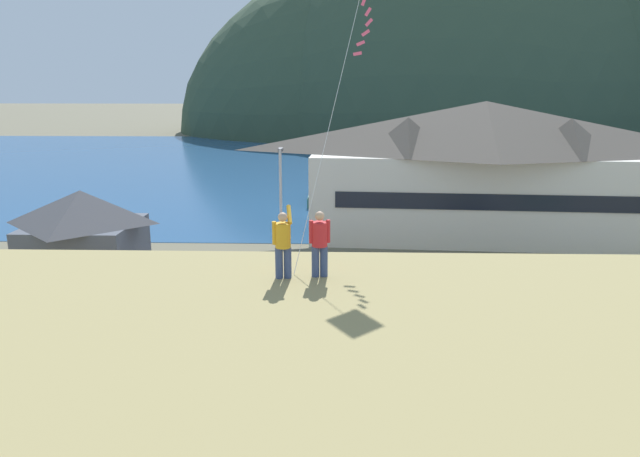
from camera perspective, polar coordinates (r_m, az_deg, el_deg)
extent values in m
plane|color=#66604C|center=(24.43, 2.95, -12.99)|extent=(600.00, 600.00, 0.00)
cube|color=slate|center=(28.95, 2.75, -8.39)|extent=(40.00, 20.00, 0.10)
cube|color=navy|center=(82.50, 2.09, 6.33)|extent=(360.00, 84.00, 0.03)
ellipsoid|color=#334733|center=(141.23, 9.07, 9.39)|extent=(108.93, 72.12, 78.78)
ellipsoid|color=#334733|center=(134.74, 13.75, 8.94)|extent=(93.13, 71.60, 88.67)
cube|color=beige|center=(44.20, 15.38, 3.13)|extent=(24.79, 9.67, 6.21)
cube|color=black|center=(40.21, 16.36, 2.47)|extent=(20.62, 1.44, 1.10)
pyramid|color=#60564C|center=(43.58, 15.80, 9.50)|extent=(26.30, 10.57, 3.64)
pyramid|color=#60564C|center=(41.59, 8.57, 8.94)|extent=(4.73, 4.73, 2.54)
pyramid|color=#60564C|center=(43.56, 23.24, 8.20)|extent=(4.73, 4.73, 2.54)
cube|color=#474C56|center=(33.92, -21.85, -2.67)|extent=(5.47, 5.07, 3.85)
pyramid|color=#47474C|center=(33.27, -22.29, 1.97)|extent=(5.91, 5.57, 1.76)
cube|color=black|center=(31.89, -23.57, -4.96)|extent=(1.10, 0.07, 2.70)
cube|color=#70604C|center=(54.21, 3.92, 2.59)|extent=(3.20, 11.71, 0.70)
cube|color=#23564C|center=(56.23, 0.24, 3.15)|extent=(2.58, 7.45, 0.90)
cube|color=#33665B|center=(56.14, 0.24, 3.68)|extent=(2.50, 7.23, 0.16)
cube|color=silver|center=(55.48, 0.21, 4.22)|extent=(1.72, 2.26, 1.10)
cube|color=#A8A399|center=(55.32, 7.45, 2.84)|extent=(2.72, 7.03, 0.90)
cube|color=#B7B2A8|center=(55.22, 7.47, 3.38)|extent=(2.64, 6.82, 0.16)
cube|color=silver|center=(54.61, 7.58, 3.93)|extent=(1.69, 2.18, 1.10)
cube|color=red|center=(25.26, -10.45, -10.20)|extent=(4.29, 2.03, 0.80)
cube|color=#B11A15|center=(25.00, -10.86, -8.61)|extent=(2.18, 1.71, 0.70)
cube|color=black|center=(25.01, -10.85, -8.69)|extent=(2.23, 1.75, 0.32)
cylinder|color=black|center=(24.31, -7.80, -12.14)|extent=(0.65, 0.25, 0.64)
cylinder|color=black|center=(25.93, -6.91, -10.37)|extent=(0.65, 0.25, 0.64)
cylinder|color=black|center=(25.01, -14.04, -11.66)|extent=(0.65, 0.25, 0.64)
cylinder|color=black|center=(26.59, -12.77, -9.99)|extent=(0.65, 0.25, 0.64)
cube|color=#9EA3A8|center=(27.52, 27.50, -9.55)|extent=(4.29, 2.02, 0.80)
cube|color=gray|center=(27.31, 27.97, -8.09)|extent=(2.18, 1.71, 0.70)
cube|color=black|center=(27.32, 27.97, -8.16)|extent=(2.23, 1.74, 0.32)
cylinder|color=black|center=(27.97, 24.08, -9.69)|extent=(0.65, 0.25, 0.64)
cylinder|color=black|center=(26.40, 25.38, -11.25)|extent=(0.65, 0.25, 0.64)
cube|color=black|center=(31.15, 19.70, -6.07)|extent=(4.21, 1.82, 0.80)
cube|color=black|center=(30.95, 20.08, -4.76)|extent=(2.11, 1.61, 0.70)
cube|color=black|center=(30.96, 20.07, -4.82)|extent=(2.15, 1.64, 0.32)
cylinder|color=black|center=(31.71, 16.78, -6.25)|extent=(0.64, 0.22, 0.64)
cylinder|color=black|center=(30.06, 17.68, -7.45)|extent=(0.64, 0.22, 0.64)
cylinder|color=black|center=(32.54, 21.45, -6.12)|extent=(0.64, 0.22, 0.64)
cylinder|color=black|center=(30.93, 22.58, -7.27)|extent=(0.64, 0.22, 0.64)
cube|color=silver|center=(25.45, 1.43, -9.77)|extent=(4.27, 1.98, 0.80)
cube|color=beige|center=(25.16, 1.10, -8.19)|extent=(2.17, 1.69, 0.70)
cube|color=black|center=(25.18, 1.10, -8.27)|extent=(2.21, 1.72, 0.32)
cylinder|color=black|center=(24.76, 4.54, -11.53)|extent=(0.65, 0.25, 0.64)
cylinder|color=black|center=(26.43, 4.52, -9.82)|extent=(0.65, 0.25, 0.64)
cylinder|color=black|center=(24.88, -1.89, -11.36)|extent=(0.65, 0.25, 0.64)
cylinder|color=black|center=(26.54, -1.46, -9.67)|extent=(0.65, 0.25, 0.64)
cylinder|color=#ADADB2|center=(33.21, -3.83, 1.39)|extent=(0.16, 0.16, 7.46)
cube|color=#4C4C51|center=(32.95, -3.87, 7.69)|extent=(0.24, 0.70, 0.20)
cylinder|color=#384770|center=(15.12, -4.02, -3.36)|extent=(0.20, 0.20, 0.82)
cylinder|color=#384770|center=(15.13, -3.18, -3.34)|extent=(0.20, 0.20, 0.82)
cylinder|color=gold|center=(14.93, -3.64, -0.68)|extent=(0.40, 0.40, 0.64)
sphere|color=tan|center=(14.81, -3.67, 1.12)|extent=(0.24, 0.24, 0.24)
cylinder|color=gold|center=(14.99, -3.03, 1.37)|extent=(0.19, 0.56, 0.43)
cylinder|color=gold|center=(14.90, -4.49, -0.44)|extent=(0.11, 0.11, 0.60)
cylinder|color=#384770|center=(15.21, -0.45, -3.23)|extent=(0.20, 0.20, 0.82)
cylinder|color=#384770|center=(15.23, 0.38, -3.20)|extent=(0.20, 0.20, 0.82)
cylinder|color=red|center=(15.02, -0.03, -0.55)|extent=(0.40, 0.40, 0.64)
sphere|color=tan|center=(14.91, -0.04, 1.23)|extent=(0.24, 0.24, 0.24)
cylinder|color=red|center=(14.98, -0.87, -0.32)|extent=(0.11, 0.11, 0.60)
cylinder|color=red|center=(15.03, 0.80, -0.27)|extent=(0.11, 0.11, 0.60)
cube|color=#EA517A|center=(19.95, 4.30, 21.27)|extent=(0.19, 0.02, 0.30)
cube|color=#EA517A|center=(19.92, 4.72, 20.35)|extent=(0.23, 0.02, 0.29)
cube|color=#EA517A|center=(19.89, 4.80, 19.43)|extent=(0.27, 0.02, 0.27)
cube|color=#EA517A|center=(19.85, 4.48, 18.51)|extent=(0.29, 0.02, 0.24)
cube|color=#EA517A|center=(19.82, 3.99, 17.60)|extent=(0.30, 0.02, 0.20)
cube|color=#EA517A|center=(19.80, 3.68, 16.68)|extent=(0.29, 0.02, 0.15)
cylinder|color=silver|center=(17.25, 1.19, 11.13)|extent=(1.96, 5.22, 8.10)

